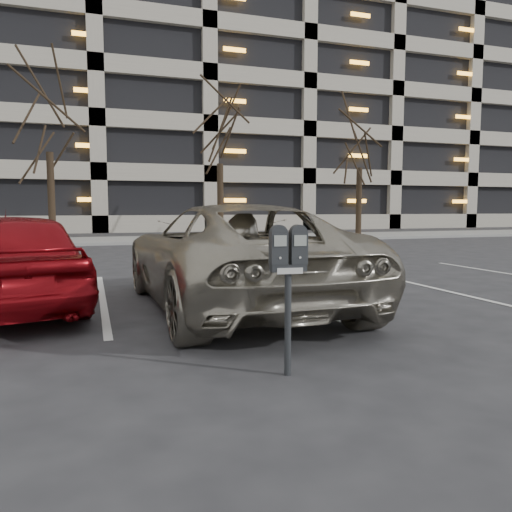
{
  "coord_description": "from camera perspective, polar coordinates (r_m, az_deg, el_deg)",
  "views": [
    {
      "loc": [
        -1.55,
        -5.74,
        1.42
      ],
      "look_at": [
        -0.09,
        -1.37,
        0.97
      ],
      "focal_mm": 35.0,
      "sensor_mm": 36.0,
      "label": 1
    }
  ],
  "objects": [
    {
      "name": "tree_c",
      "position": [
        22.79,
        -4.16,
        15.6
      ],
      "size": [
        3.3,
        3.3,
        7.51
      ],
      "color": "black",
      "rests_on": "ground"
    },
    {
      "name": "tree_d",
      "position": [
        25.42,
        11.84,
        14.45
      ],
      "size": [
        3.31,
        3.31,
        7.51
      ],
      "color": "black",
      "rests_on": "ground"
    },
    {
      "name": "stall_lines",
      "position": [
        8.16,
        -17.13,
        -4.7
      ],
      "size": [
        16.9,
        5.2,
        0.0
      ],
      "color": "silver",
      "rests_on": "ground"
    },
    {
      "name": "sidewalk",
      "position": [
        21.84,
        -14.3,
        1.76
      ],
      "size": [
        80.0,
        4.0,
        0.12
      ],
      "primitive_type": "cube",
      "color": "gray",
      "rests_on": "ground"
    },
    {
      "name": "tree_b",
      "position": [
        22.24,
        -22.74,
        16.59
      ],
      "size": [
        3.57,
        3.57,
        8.1
      ],
      "color": "black",
      "rests_on": "ground"
    },
    {
      "name": "car_red",
      "position": [
        7.69,
        -26.41,
        -0.4
      ],
      "size": [
        2.57,
        4.4,
        1.41
      ],
      "primitive_type": "imported",
      "rotation": [
        0.0,
        0.0,
        3.37
      ],
      "color": "maroon",
      "rests_on": "ground"
    },
    {
      "name": "ground",
      "position": [
        6.11,
        -3.24,
        -7.91
      ],
      "size": [
        140.0,
        140.0,
        0.0
      ],
      "primitive_type": "plane",
      "color": "#28282B",
      "rests_on": "ground"
    },
    {
      "name": "parking_garage",
      "position": [
        42.56,
        0.52,
        16.11
      ],
      "size": [
        52.0,
        20.0,
        19.0
      ],
      "color": "black",
      "rests_on": "ground"
    },
    {
      "name": "suv_silver",
      "position": [
        7.17,
        -2.72,
        0.05
      ],
      "size": [
        2.57,
        5.35,
        1.48
      ],
      "rotation": [
        0.0,
        0.0,
        3.17
      ],
      "color": "#A9A190",
      "rests_on": "ground"
    },
    {
      "name": "parking_meter",
      "position": [
        4.16,
        3.71,
        -0.82
      ],
      "size": [
        0.33,
        0.15,
        1.25
      ],
      "rotation": [
        0.0,
        0.0,
        -0.1
      ],
      "color": "black",
      "rests_on": "ground"
    }
  ]
}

